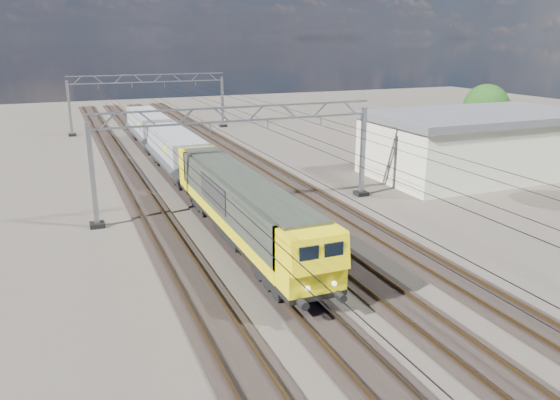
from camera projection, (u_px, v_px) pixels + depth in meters
name	position (u px, v px, depth m)	size (l,w,h in m)	color
ground	(262.00, 227.00, 34.12)	(160.00, 160.00, 0.00)	black
track_outer_west	(166.00, 239.00, 31.91)	(2.60, 140.00, 0.30)	black
track_loco	(231.00, 231.00, 33.37)	(2.60, 140.00, 0.30)	black
track_inner_east	(291.00, 222.00, 34.83)	(2.60, 140.00, 0.30)	black
track_outer_east	(346.00, 215.00, 36.29)	(2.60, 140.00, 0.30)	black
catenary_gantry_mid	(240.00, 154.00, 36.55)	(19.90, 0.90, 7.11)	gray
catenary_gantry_far	(150.00, 100.00, 68.46)	(19.90, 0.90, 7.11)	gray
overhead_wires	(222.00, 119.00, 39.57)	(12.03, 140.00, 0.53)	black
locomotive	(241.00, 204.00, 30.92)	(2.76, 21.10, 3.62)	black
hopper_wagon_lead	(175.00, 150.00, 46.63)	(3.38, 13.00, 3.25)	black
hopper_wagon_mid	(148.00, 126.00, 59.21)	(3.38, 13.00, 3.25)	black
industrial_shed	(477.00, 143.00, 46.70)	(18.60, 10.60, 5.40)	silver
tree_far	(490.00, 109.00, 56.17)	(5.15, 4.75, 6.91)	#372319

